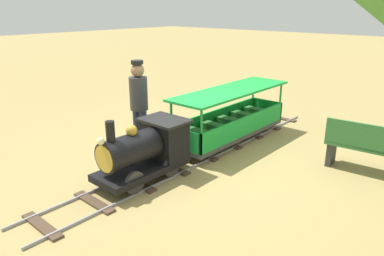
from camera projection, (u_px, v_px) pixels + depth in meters
ground_plane at (193, 159)px, 6.09m from camera, size 60.00×60.00×0.00m
track at (200, 154)px, 6.22m from camera, size 0.75×6.40×0.04m
locomotive at (146, 149)px, 5.22m from camera, size 0.71×1.45×1.01m
passenger_car at (231, 120)px, 6.73m from camera, size 0.81×2.70×0.97m
conductor_person at (139, 100)px, 6.00m from camera, size 0.30×0.30×1.62m
park_bench at (371, 149)px, 5.41m from camera, size 1.33×0.52×0.82m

